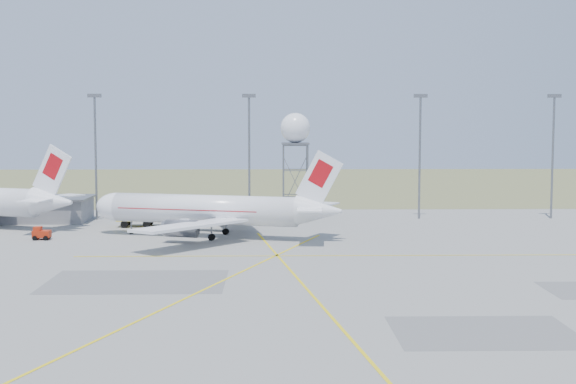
{
  "coord_description": "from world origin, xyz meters",
  "views": [
    {
      "loc": [
        -6.31,
        -64.99,
        16.24
      ],
      "look_at": [
        -4.18,
        40.0,
        6.81
      ],
      "focal_mm": 50.0,
      "sensor_mm": 36.0,
      "label": 1
    }
  ],
  "objects_px": {
    "fire_truck": "(150,215)",
    "baggage_tug": "(41,235)",
    "airliner_main": "(209,210)",
    "radar_tower": "(295,161)"
  },
  "relations": [
    {
      "from": "fire_truck",
      "to": "baggage_tug",
      "type": "xyz_separation_m",
      "value": [
        -12.75,
        -13.39,
        -1.12
      ]
    },
    {
      "from": "airliner_main",
      "to": "baggage_tug",
      "type": "height_order",
      "value": "airliner_main"
    },
    {
      "from": "radar_tower",
      "to": "baggage_tug",
      "type": "xyz_separation_m",
      "value": [
        -35.22,
        -19.95,
        -9.09
      ]
    },
    {
      "from": "airliner_main",
      "to": "fire_truck",
      "type": "distance_m",
      "value": 15.35
    },
    {
      "from": "radar_tower",
      "to": "fire_truck",
      "type": "height_order",
      "value": "radar_tower"
    },
    {
      "from": "airliner_main",
      "to": "fire_truck",
      "type": "relative_size",
      "value": 3.78
    },
    {
      "from": "radar_tower",
      "to": "fire_truck",
      "type": "distance_m",
      "value": 24.72
    },
    {
      "from": "baggage_tug",
      "to": "radar_tower",
      "type": "bearing_deg",
      "value": 30.05
    },
    {
      "from": "fire_truck",
      "to": "baggage_tug",
      "type": "relative_size",
      "value": 4.04
    },
    {
      "from": "airliner_main",
      "to": "fire_truck",
      "type": "bearing_deg",
      "value": -33.21
    }
  ]
}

